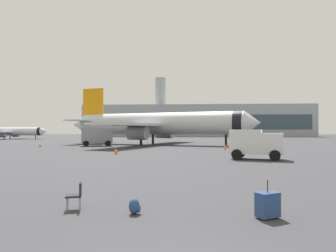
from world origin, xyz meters
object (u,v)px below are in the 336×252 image
object	(u,v)px
safety_cone_near	(116,151)
rolling_suitcase	(268,205)
safety_cone_mid	(225,147)
safety_cone_far	(40,145)
airplane_at_gate	(156,124)
airplane_taxiing	(11,131)
traveller_backpack	(135,206)
gate_chair	(76,194)
cargo_van	(256,143)
service_truck	(97,136)

from	to	relation	value
safety_cone_near	rolling_suitcase	xyz separation A→B (m)	(9.95, -23.44, 0.05)
safety_cone_mid	safety_cone_far	bearing A→B (deg)	169.54
airplane_at_gate	safety_cone_mid	world-z (taller)	airplane_at_gate
airplane_taxiing	traveller_backpack	size ratio (longest dim) A/B	44.35
airplane_at_gate	gate_chair	distance (m)	44.71
airplane_at_gate	gate_chair	bearing A→B (deg)	-87.34
airplane_at_gate	gate_chair	world-z (taller)	airplane_at_gate
airplane_taxiing	cargo_van	bearing A→B (deg)	-45.82
service_truck	cargo_van	world-z (taller)	service_truck
safety_cone_near	gate_chair	world-z (taller)	gate_chair
airplane_at_gate	rolling_suitcase	distance (m)	45.97
airplane_at_gate	safety_cone_far	distance (m)	19.11
rolling_suitcase	gate_chair	world-z (taller)	rolling_suitcase
airplane_at_gate	airplane_taxiing	world-z (taller)	airplane_at_gate
traveller_backpack	cargo_van	bearing A→B (deg)	67.82
airplane_taxiing	safety_cone_far	world-z (taller)	airplane_taxiing
service_truck	safety_cone_near	size ratio (longest dim) A/B	7.65
safety_cone_near	traveller_backpack	distance (m)	24.03
traveller_backpack	gate_chair	distance (m)	2.03
safety_cone_near	safety_cone_far	xyz separation A→B (m)	(-14.78, 13.26, -0.05)
airplane_at_gate	service_truck	world-z (taller)	airplane_at_gate
safety_cone_mid	traveller_backpack	distance (m)	32.13
airplane_at_gate	gate_chair	size ratio (longest dim) A/B	40.57
airplane_at_gate	safety_cone_mid	size ratio (longest dim) A/B	51.20
cargo_van	traveller_backpack	distance (m)	19.71
rolling_suitcase	safety_cone_mid	bearing A→B (deg)	85.52
airplane_at_gate	cargo_van	size ratio (longest dim) A/B	7.29
safety_cone_far	safety_cone_near	bearing A→B (deg)	-41.90
safety_cone_far	service_truck	bearing A→B (deg)	24.13
airplane_at_gate	service_truck	bearing A→B (deg)	-151.18
safety_cone_near	traveller_backpack	size ratio (longest dim) A/B	1.43
service_truck	cargo_van	size ratio (longest dim) A/B	1.09
airplane_taxiing	traveller_backpack	distance (m)	90.46
safety_cone_near	service_truck	bearing A→B (deg)	113.03
airplane_taxiing	service_truck	distance (m)	50.80
gate_chair	service_truck	bearing A→B (deg)	105.81
cargo_van	airplane_at_gate	bearing A→B (deg)	113.18
airplane_taxiing	service_truck	world-z (taller)	airplane_taxiing
rolling_suitcase	safety_cone_near	bearing A→B (deg)	112.99
cargo_van	safety_cone_mid	distance (m)	13.37
gate_chair	safety_cone_mid	bearing A→B (deg)	74.97
safety_cone_near	gate_chair	xyz separation A→B (m)	(4.09, -22.83, 0.16)
airplane_at_gate	service_truck	size ratio (longest dim) A/B	6.67
safety_cone_far	gate_chair	bearing A→B (deg)	-62.39
cargo_van	airplane_taxiing	bearing A→B (deg)	134.18
airplane_taxiing	rolling_suitcase	world-z (taller)	airplane_taxiing
safety_cone_far	cargo_van	bearing A→B (deg)	-32.93
service_truck	rolling_suitcase	distance (m)	43.63
airplane_taxiing	safety_cone_near	bearing A→B (deg)	-51.01
airplane_at_gate	airplane_taxiing	xyz separation A→B (m)	(-44.81, 31.13, -1.47)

